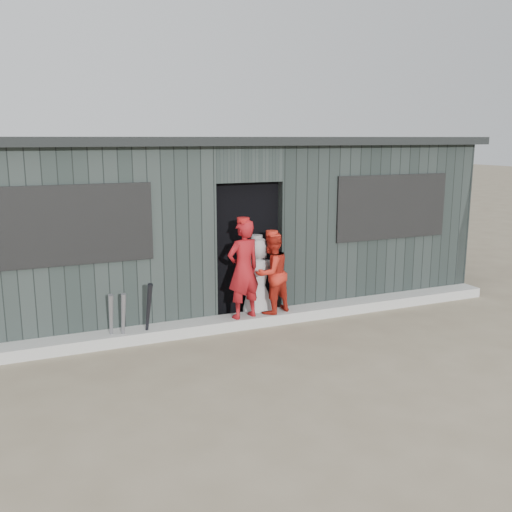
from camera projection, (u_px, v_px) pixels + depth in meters
name	position (u px, v px, depth m)	size (l,w,h in m)	color
ground	(319.00, 371.00, 6.48)	(80.00, 80.00, 0.00)	#756751
curb	(255.00, 319.00, 8.10)	(8.00, 0.36, 0.15)	#A5A5A0
bat_left	(111.00, 320.00, 7.19)	(0.07, 0.07, 0.71)	gray
bat_mid	(123.00, 319.00, 7.22)	(0.07, 0.07, 0.70)	gray
bat_right	(148.00, 312.00, 7.32)	(0.07, 0.07, 0.83)	black
player_red_left	(243.00, 269.00, 7.82)	(0.50, 0.33, 1.38)	maroon
player_red_right	(272.00, 273.00, 8.06)	(0.57, 0.44, 1.16)	#AF2215
player_grey_back	(257.00, 279.00, 8.22)	(0.60, 0.39, 1.23)	#A3A3A3
dugout	(215.00, 220.00, 9.37)	(8.30, 3.30, 2.62)	black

